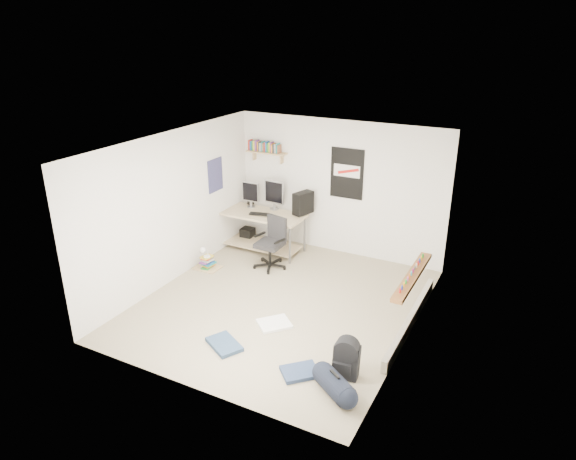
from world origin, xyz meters
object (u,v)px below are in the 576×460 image
at_px(office_chair, 270,242).
at_px(book_stack, 207,260).
at_px(desk, 261,232).
at_px(duffel_bag, 334,384).
at_px(backpack, 346,361).

relative_size(office_chair, book_stack, 2.34).
relative_size(desk, duffel_bag, 3.18).
distance_m(office_chair, duffel_bag, 3.51).
bearing_deg(office_chair, backpack, -30.53).
xyz_separation_m(backpack, duffel_bag, (0.01, -0.39, -0.06)).
relative_size(office_chair, duffel_bag, 1.76).
bearing_deg(office_chair, duffel_bag, -35.08).
distance_m(desk, office_chair, 0.81).
bearing_deg(backpack, duffel_bag, -96.94).
height_order(desk, backpack, desk).
bearing_deg(backpack, desk, 127.09).
height_order(desk, book_stack, desk).
height_order(desk, duffel_bag, desk).
relative_size(desk, book_stack, 4.22).
xyz_separation_m(desk, office_chair, (0.53, -0.60, 0.12)).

